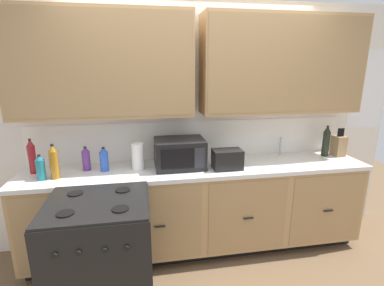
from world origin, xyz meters
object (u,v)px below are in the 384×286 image
(microwave, at_px, (180,153))
(bottle_amber, at_px, (54,162))
(paper_towel_roll, at_px, (138,156))
(bottle_teal, at_px, (41,168))
(bottle_violet, at_px, (86,159))
(toaster, at_px, (227,159))
(bottle_dark, at_px, (326,141))
(bottle_red, at_px, (32,157))
(knife_block, at_px, (338,145))
(bottle_blue, at_px, (104,159))
(stove_range, at_px, (102,256))

(microwave, xyz_separation_m, bottle_amber, (-1.12, -0.11, 0.01))
(paper_towel_roll, relative_size, bottle_teal, 1.13)
(paper_towel_roll, distance_m, bottle_amber, 0.73)
(paper_towel_roll, relative_size, bottle_violet, 1.12)
(toaster, distance_m, bottle_teal, 1.68)
(bottle_amber, distance_m, bottle_dark, 2.77)
(microwave, relative_size, bottle_red, 1.46)
(knife_block, bearing_deg, bottle_red, -179.86)
(knife_block, height_order, bottle_blue, knife_block)
(knife_block, bearing_deg, paper_towel_roll, -178.16)
(toaster, bearing_deg, paper_towel_roll, 171.18)
(microwave, height_order, knife_block, knife_block)
(paper_towel_roll, relative_size, bottle_dark, 0.77)
(microwave, xyz_separation_m, bottle_red, (-1.36, 0.06, 0.02))
(toaster, distance_m, bottle_violet, 1.35)
(bottle_red, bearing_deg, bottle_teal, -56.23)
(bottle_amber, bearing_deg, microwave, 5.46)
(microwave, xyz_separation_m, bottle_dark, (1.64, 0.08, 0.03))
(paper_towel_roll, distance_m, bottle_blue, 0.32)
(bottle_violet, relative_size, bottle_dark, 0.69)
(stove_range, xyz_separation_m, bottle_amber, (-0.42, 0.54, 0.62))
(bottle_blue, bearing_deg, knife_block, 1.30)
(bottle_blue, distance_m, bottle_dark, 2.35)
(knife_block, height_order, bottle_teal, knife_block)
(toaster, xyz_separation_m, bottle_dark, (1.19, 0.22, 0.07))
(paper_towel_roll, bearing_deg, bottle_violet, 172.76)
(bottle_violet, bearing_deg, bottle_teal, -152.15)
(toaster, height_order, knife_block, knife_block)
(stove_range, xyz_separation_m, bottle_blue, (-0.01, 0.66, 0.58))
(stove_range, height_order, bottle_red, bottle_red)
(microwave, bearing_deg, toaster, -16.44)
(bottle_amber, height_order, bottle_dark, bottle_dark)
(bottle_violet, distance_m, bottle_red, 0.47)
(bottle_violet, bearing_deg, bottle_amber, -144.39)
(microwave, distance_m, bottle_amber, 1.13)
(paper_towel_roll, relative_size, bottle_blue, 1.12)
(paper_towel_roll, bearing_deg, microwave, 0.04)
(bottle_teal, relative_size, bottle_amber, 0.73)
(microwave, relative_size, bottle_dark, 1.41)
(bottle_teal, bearing_deg, bottle_amber, 7.37)
(bottle_amber, distance_m, bottle_red, 0.29)
(paper_towel_roll, height_order, bottle_violet, paper_towel_roll)
(bottle_red, bearing_deg, toaster, -6.14)
(stove_range, height_order, knife_block, knife_block)
(paper_towel_roll, bearing_deg, bottle_red, 176.25)
(bottle_teal, xyz_separation_m, bottle_red, (-0.12, 0.18, 0.05))
(knife_block, distance_m, bottle_dark, 0.16)
(bottle_red, xyz_separation_m, bottle_dark, (2.99, 0.02, 0.01))
(bottle_amber, xyz_separation_m, bottle_red, (-0.23, 0.17, 0.01))
(bottle_red, distance_m, bottle_dark, 2.99)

